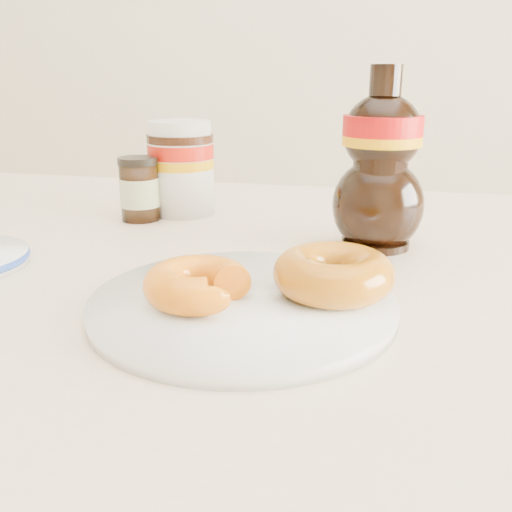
% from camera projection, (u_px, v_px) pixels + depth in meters
% --- Properties ---
extents(dining_table, '(1.40, 0.90, 0.75)m').
position_uv_depth(dining_table, '(241.00, 328.00, 0.66)').
color(dining_table, beige).
rests_on(dining_table, ground).
extents(plate, '(0.27, 0.27, 0.01)m').
position_uv_depth(plate, '(243.00, 304.00, 0.50)').
color(plate, white).
rests_on(plate, dining_table).
extents(donut_bitten, '(0.12, 0.12, 0.03)m').
position_uv_depth(donut_bitten, '(197.00, 284.00, 0.48)').
color(donut_bitten, '#C97E0B').
rests_on(donut_bitten, plate).
extents(donut_whole, '(0.13, 0.13, 0.04)m').
position_uv_depth(donut_whole, '(333.00, 273.00, 0.50)').
color(donut_whole, '#8E4C09').
rests_on(donut_whole, plate).
extents(nutella_jar, '(0.09, 0.09, 0.13)m').
position_uv_depth(nutella_jar, '(181.00, 164.00, 0.83)').
color(nutella_jar, white).
rests_on(nutella_jar, dining_table).
extents(syrup_bottle, '(0.12, 0.11, 0.21)m').
position_uv_depth(syrup_bottle, '(381.00, 160.00, 0.65)').
color(syrup_bottle, black).
rests_on(syrup_bottle, dining_table).
extents(dark_jar, '(0.06, 0.06, 0.09)m').
position_uv_depth(dark_jar, '(140.00, 190.00, 0.80)').
color(dark_jar, black).
rests_on(dark_jar, dining_table).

